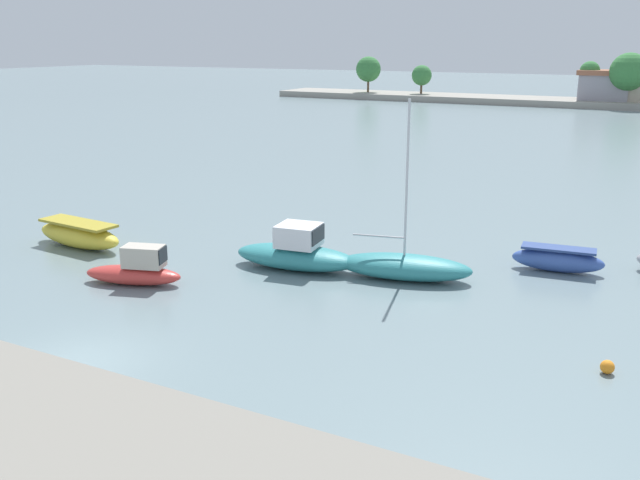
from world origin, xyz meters
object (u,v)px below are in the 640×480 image
Objects in this scene: mooring_buoy_1 at (607,367)px; moored_boat_1 at (79,235)px; moored_boat_5 at (558,260)px; moored_boat_4 at (404,266)px; moored_boat_3 at (297,253)px; moored_boat_2 at (136,270)px.

moored_boat_1 is at bearing 174.24° from mooring_buoy_1.
moored_boat_4 is at bearing -150.07° from moored_boat_5.
moored_boat_4 reaches higher than moored_boat_3.
moored_boat_4 is at bearing 13.85° from moored_boat_2.
moored_boat_3 is 10.95m from moored_boat_5.
moored_boat_2 is (6.01, -2.79, -0.01)m from moored_boat_1.
moored_boat_4 is 17.56× the size of mooring_buoy_1.
mooring_buoy_1 is (17.51, 0.42, -0.37)m from moored_boat_2.
moored_boat_1 is 0.72× the size of moored_boat_4.
moored_boat_2 reaches higher than mooring_buoy_1.
moored_boat_2 is 10.71m from moored_boat_4.
moored_boat_3 reaches higher than moored_boat_1.
moored_boat_5 is (14.47, 9.52, -0.07)m from moored_boat_2.
moored_boat_1 reaches higher than moored_boat_5.
mooring_buoy_1 is (8.38, -5.19, -0.32)m from moored_boat_4.
moored_boat_2 reaches higher than moored_boat_5.
moored_boat_3 is 13.58m from mooring_buoy_1.
moored_boat_4 reaches higher than moored_boat_5.
moored_boat_4 is (9.13, 5.61, -0.05)m from moored_boat_2.
moored_boat_1 is 12.63× the size of mooring_buoy_1.
moored_boat_5 is (9.83, 4.81, -0.18)m from moored_boat_3.
moored_boat_3 is at bearing 178.43° from moored_boat_4.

